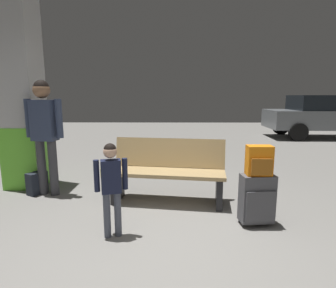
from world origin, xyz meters
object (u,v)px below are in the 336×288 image
Objects in this scene: bench at (168,171)px; child at (111,180)px; parked_car_side at (326,115)px; structural_pillar at (21,94)px; suitcase at (257,199)px; backpack_dark_floor at (37,183)px; adult at (44,126)px; backpack_bright at (259,161)px.

child is (-0.58, -1.01, 0.19)m from bench.
structural_pillar is at bearing -146.02° from parked_car_side.
suitcase is 0.15× the size of parked_car_side.
backpack_dark_floor is (-2.02, 0.29, -0.28)m from bench.
backpack_dark_floor is at bearing 171.97° from bench.
parked_car_side is (4.54, 6.77, 0.48)m from suitcase.
adult is at bearing 134.51° from child.
backpack_dark_floor is at bearing -50.78° from structural_pillar.
backpack_dark_floor is (-0.20, 0.03, -0.89)m from adult.
backpack_dark_floor is 9.56m from parked_car_side.
adult is 0.92m from backpack_dark_floor.
child is at bearing -131.17° from parked_car_side.
structural_pillar is 0.83m from adult.
suitcase is (1.04, -0.73, -0.12)m from bench.
backpack_bright is 1.65m from child.
bench is 1.18m from child.
adult reaches higher than child.
parked_car_side is (7.93, 5.35, -0.72)m from structural_pillar.
child is (-1.62, -0.28, -0.14)m from backpack_bright.
suitcase is at bearing -18.30° from backpack_dark_floor.
suitcase is (3.39, -1.42, -1.21)m from structural_pillar.
structural_pillar reaches higher than child.
backpack_bright is at bearing -143.85° from suitcase.
suitcase is 0.35× the size of adult.
backpack_bright is 0.20× the size of adult.
structural_pillar is 9.06× the size of backpack_bright.
bench is (2.35, -0.69, -1.09)m from structural_pillar.
structural_pillar is 5.10× the size of suitcase.
adult is at bearing -8.44° from backpack_dark_floor.
parked_car_side is (4.54, 6.77, 0.03)m from backpack_bright.
adult reaches higher than backpack_bright.
adult is (-1.24, 1.26, 0.43)m from child.
bench is at bearing 60.00° from child.
backpack_bright is at bearing -18.31° from backpack_dark_floor.
child is at bearing -120.00° from bench.
child reaches higher than bench.
backpack_dark_floor is (-1.44, 1.29, -0.46)m from child.
suitcase is 3.23m from backpack_dark_floor.
adult is (-1.82, 0.26, 0.62)m from bench.
backpack_bright is 8.15m from parked_car_side.
backpack_bright is (3.39, -1.42, -0.76)m from structural_pillar.
backpack_bright reaches higher than bench.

